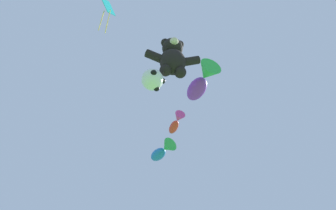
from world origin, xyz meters
The scene contains 6 objects.
teddy_bear_kite centered at (-0.65, 6.62, 12.53)m, with size 2.47×1.09×2.50m.
soccer_ball_kite centered at (-1.48, 6.61, 10.82)m, with size 0.97×0.96×0.89m.
fish_kite_violet centered at (1.07, 8.20, 13.13)m, with size 1.46×2.46×1.08m.
fish_kite_crimson centered at (0.31, 11.12, 12.91)m, with size 0.75×1.65×0.56m.
fish_kite_cobalt centered at (-0.09, 13.45, 12.73)m, with size 1.52×1.96×0.86m.
diamond_kite centered at (-3.82, 6.11, 14.96)m, with size 0.75×0.88×2.73m.
Camera 1 is at (-2.19, -1.68, 0.80)m, focal length 35.00 mm.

